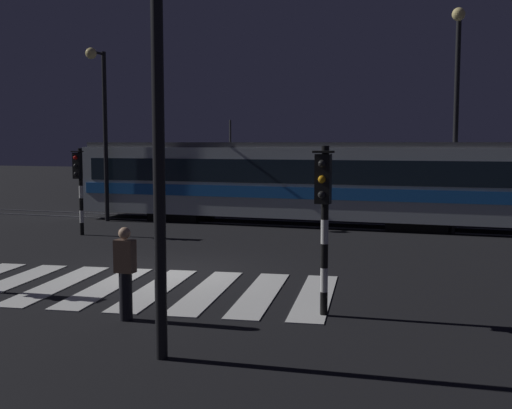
% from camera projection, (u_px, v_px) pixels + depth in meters
% --- Properties ---
extents(ground_plane, '(120.00, 120.00, 0.00)m').
position_uv_depth(ground_plane, '(169.00, 272.00, 15.83)').
color(ground_plane, black).
extents(rail_near, '(80.00, 0.12, 0.03)m').
position_uv_depth(rail_near, '(276.00, 225.00, 24.63)').
color(rail_near, '#59595E').
rests_on(rail_near, ground).
extents(rail_far, '(80.00, 0.12, 0.03)m').
position_uv_depth(rail_far, '(286.00, 221.00, 25.98)').
color(rail_far, '#59595E').
rests_on(rail_far, ground).
extents(crosswalk_zebra, '(9.38, 5.27, 0.02)m').
position_uv_depth(crosswalk_zebra, '(131.00, 288.00, 14.02)').
color(crosswalk_zebra, silver).
rests_on(crosswalk_zebra, ground).
extents(traffic_light_corner_far_left, '(0.36, 0.42, 3.04)m').
position_uv_depth(traffic_light_corner_far_left, '(79.00, 178.00, 21.90)').
color(traffic_light_corner_far_left, black).
rests_on(traffic_light_corner_far_left, ground).
extents(traffic_light_corner_near_right, '(0.36, 0.42, 3.17)m').
position_uv_depth(traffic_light_corner_near_right, '(324.00, 205.00, 11.53)').
color(traffic_light_corner_near_right, black).
rests_on(traffic_light_corner_near_right, ground).
extents(street_lamp_near_kerb, '(0.44, 1.21, 7.59)m').
position_uv_depth(street_lamp_near_kerb, '(149.00, 31.00, 8.78)').
color(street_lamp_near_kerb, black).
rests_on(street_lamp_near_kerb, ground).
extents(street_lamp_trackside_right, '(0.44, 1.21, 7.70)m').
position_uv_depth(street_lamp_trackside_right, '(457.00, 96.00, 21.82)').
color(street_lamp_trackside_right, black).
rests_on(street_lamp_trackside_right, ground).
extents(street_lamp_trackside_left, '(0.44, 1.21, 6.94)m').
position_uv_depth(street_lamp_trackside_left, '(102.00, 113.00, 25.50)').
color(street_lamp_trackside_left, black).
rests_on(street_lamp_trackside_left, ground).
extents(tram, '(17.86, 2.58, 4.15)m').
position_uv_depth(tram, '(293.00, 180.00, 24.98)').
color(tram, '#B2BCC1').
rests_on(tram, ground).
extents(pedestrian_waiting_at_kerb, '(0.36, 0.24, 1.71)m').
position_uv_depth(pedestrian_waiting_at_kerb, '(125.00, 273.00, 11.45)').
color(pedestrian_waiting_at_kerb, black).
rests_on(pedestrian_waiting_at_kerb, ground).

